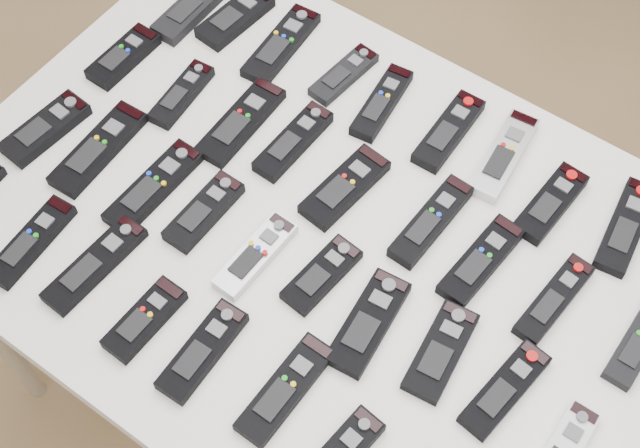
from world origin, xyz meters
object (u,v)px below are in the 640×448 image
Objects in this scene: remote_0 at (195,6)px; remote_26 at (441,351)px; remote_13 at (293,142)px; remote_32 at (145,319)px; remote_1 at (235,17)px; remote_15 at (431,221)px; remote_31 at (95,264)px; remote_3 at (344,75)px; remote_2 at (281,45)px; remote_18 at (638,343)px; remote_7 at (551,203)px; remote_12 at (241,122)px; remote_24 at (322,275)px; remote_21 at (154,187)px; remote_10 at (123,57)px; remote_27 at (505,389)px; remote_16 at (481,261)px; remote_20 at (99,149)px; remote_17 at (554,299)px; remote_25 at (368,323)px; remote_11 at (182,94)px; remote_30 at (31,242)px; table at (320,248)px; remote_19 at (46,129)px; remote_22 at (204,212)px; remote_14 at (345,187)px; remote_34 at (285,389)px; remote_4 at (382,103)px; remote_6 at (504,156)px; remote_8 at (626,227)px; remote_23 at (255,256)px.

remote_26 is (0.76, -0.34, -0.00)m from remote_0.
remote_13 reaches higher than remote_32.
remote_15 is at bearing -12.20° from remote_1.
remote_3 is at bearing 82.78° from remote_31.
remote_18 is at bearing -16.28° from remote_2.
remote_31 is 0.13m from remote_32.
remote_31 is at bearing -132.09° from remote_7.
remote_24 is (0.29, -0.17, -0.00)m from remote_12.
remote_15 is 1.17× the size of remote_18.
remote_21 is (-0.12, -0.39, 0.00)m from remote_3.
remote_27 is at bearing -9.29° from remote_10.
remote_3 is 0.45m from remote_16.
remote_17 is at bearing 11.49° from remote_20.
remote_25 is at bearing -82.78° from remote_15.
remote_11 is 0.78× the size of remote_12.
remote_30 is (-0.53, -0.20, -0.00)m from remote_25.
remote_19 is (-0.51, -0.12, 0.07)m from table.
remote_3 is 0.38m from remote_22.
remote_14 is (-0.30, -0.17, -0.00)m from remote_7.
remote_34 is at bearing -62.91° from remote_14.
remote_11 is 0.59m from remote_34.
remote_20 is at bearing -116.79° from remote_3.
table is 0.39m from remote_7.
remote_4 reaches higher than remote_31.
remote_3 is 0.74× the size of remote_20.
remote_6 is 1.20× the size of remote_18.
remote_18 is (0.67, -0.18, 0.00)m from remote_3.
remote_16 reaches higher than table.
remote_2 is 1.03× the size of remote_6.
remote_8 and remote_21 have the same top height.
remote_18 is 1.03× the size of remote_22.
table is 6.74× the size of remote_15.
remote_0 is 0.18m from remote_10.
remote_2 is at bearing 64.02° from remote_11.
remote_22 reaches higher than remote_21.
remote_0 is 0.74m from remote_25.
remote_20 and remote_23 have the same top height.
remote_22 reaches higher than remote_30.
remote_23 and remote_27 have the same top height.
remote_24 is at bearing 9.58° from remote_19.
remote_16 is 0.73m from remote_30.
remote_10 is 0.93× the size of remote_26.
remote_30 reaches higher than remote_23.
remote_15 reaches higher than remote_30.
remote_11 and remote_30 have the same top height.
remote_30 reaches higher than remote_26.
remote_32 is (0.12, -0.39, 0.00)m from remote_12.
remote_22 reaches higher than remote_17.
remote_16 and remote_22 have the same top height.
remote_1 is 0.93× the size of remote_30.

